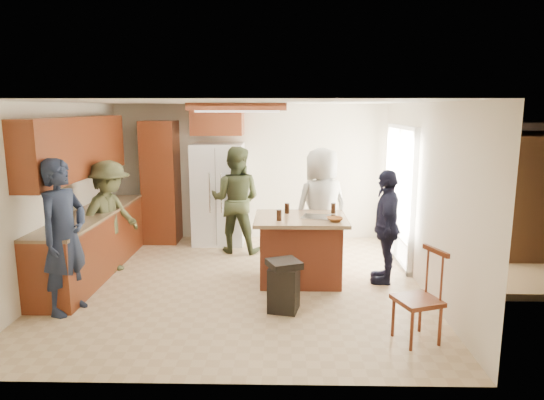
{
  "coord_description": "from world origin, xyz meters",
  "views": [
    {
      "loc": [
        0.6,
        -6.43,
        2.43
      ],
      "look_at": [
        0.45,
        0.26,
        1.15
      ],
      "focal_mm": 32.0,
      "sensor_mm": 36.0,
      "label": 1
    }
  ],
  "objects_px": {
    "person_side_right": "(386,226)",
    "trash_bin": "(284,285)",
    "person_counter": "(110,217)",
    "person_front_left": "(64,237)",
    "spindle_chair": "(419,300)",
    "person_behind_left": "(236,200)",
    "refrigerator": "(219,194)",
    "kitchen_island": "(300,248)",
    "person_behind_right": "(321,208)"
  },
  "relations": [
    {
      "from": "refrigerator",
      "to": "spindle_chair",
      "type": "height_order",
      "value": "refrigerator"
    },
    {
      "from": "person_behind_left",
      "to": "refrigerator",
      "type": "relative_size",
      "value": 1.0
    },
    {
      "from": "person_behind_right",
      "to": "person_counter",
      "type": "height_order",
      "value": "person_behind_right"
    },
    {
      "from": "person_side_right",
      "to": "person_counter",
      "type": "relative_size",
      "value": 0.96
    },
    {
      "from": "refrigerator",
      "to": "spindle_chair",
      "type": "xyz_separation_m",
      "value": [
        2.58,
        -3.75,
        -0.45
      ]
    },
    {
      "from": "person_side_right",
      "to": "trash_bin",
      "type": "bearing_deg",
      "value": -43.05
    },
    {
      "from": "person_counter",
      "to": "spindle_chair",
      "type": "distance_m",
      "value": 4.53
    },
    {
      "from": "kitchen_island",
      "to": "trash_bin",
      "type": "relative_size",
      "value": 2.03
    },
    {
      "from": "person_behind_left",
      "to": "kitchen_island",
      "type": "bearing_deg",
      "value": 136.23
    },
    {
      "from": "person_front_left",
      "to": "spindle_chair",
      "type": "height_order",
      "value": "person_front_left"
    },
    {
      "from": "kitchen_island",
      "to": "person_behind_left",
      "type": "bearing_deg",
      "value": 126.32
    },
    {
      "from": "person_counter",
      "to": "spindle_chair",
      "type": "relative_size",
      "value": 1.68
    },
    {
      "from": "trash_bin",
      "to": "person_front_left",
      "type": "bearing_deg",
      "value": -178.43
    },
    {
      "from": "person_counter",
      "to": "trash_bin",
      "type": "relative_size",
      "value": 2.66
    },
    {
      "from": "person_side_right",
      "to": "kitchen_island",
      "type": "xyz_separation_m",
      "value": [
        -1.2,
        -0.0,
        -0.33
      ]
    },
    {
      "from": "person_counter",
      "to": "refrigerator",
      "type": "xyz_separation_m",
      "value": [
        1.4,
        1.63,
        0.06
      ]
    },
    {
      "from": "person_side_right",
      "to": "refrigerator",
      "type": "xyz_separation_m",
      "value": [
        -2.6,
        1.96,
        0.1
      ]
    },
    {
      "from": "person_front_left",
      "to": "person_behind_right",
      "type": "height_order",
      "value": "person_front_left"
    },
    {
      "from": "person_behind_left",
      "to": "person_counter",
      "type": "height_order",
      "value": "person_behind_left"
    },
    {
      "from": "refrigerator",
      "to": "trash_bin",
      "type": "distance_m",
      "value": 3.27
    },
    {
      "from": "person_counter",
      "to": "refrigerator",
      "type": "bearing_deg",
      "value": -18.22
    },
    {
      "from": "refrigerator",
      "to": "kitchen_island",
      "type": "xyz_separation_m",
      "value": [
        1.4,
        -1.96,
        -0.43
      ]
    },
    {
      "from": "person_side_right",
      "to": "kitchen_island",
      "type": "bearing_deg",
      "value": -79.0
    },
    {
      "from": "person_behind_left",
      "to": "person_behind_right",
      "type": "height_order",
      "value": "person_behind_right"
    },
    {
      "from": "person_behind_right",
      "to": "refrigerator",
      "type": "height_order",
      "value": "person_behind_right"
    },
    {
      "from": "person_side_right",
      "to": "trash_bin",
      "type": "relative_size",
      "value": 2.54
    },
    {
      "from": "person_side_right",
      "to": "refrigerator",
      "type": "height_order",
      "value": "refrigerator"
    },
    {
      "from": "spindle_chair",
      "to": "trash_bin",
      "type": "bearing_deg",
      "value": 152.0
    },
    {
      "from": "person_front_left",
      "to": "person_side_right",
      "type": "relative_size",
      "value": 1.16
    },
    {
      "from": "person_front_left",
      "to": "kitchen_island",
      "type": "height_order",
      "value": "person_front_left"
    },
    {
      "from": "person_behind_left",
      "to": "person_front_left",
      "type": "bearing_deg",
      "value": 64.47
    },
    {
      "from": "person_behind_right",
      "to": "trash_bin",
      "type": "relative_size",
      "value": 2.93
    },
    {
      "from": "person_side_right",
      "to": "person_counter",
      "type": "height_order",
      "value": "person_counter"
    },
    {
      "from": "spindle_chair",
      "to": "person_side_right",
      "type": "bearing_deg",
      "value": 89.44
    },
    {
      "from": "person_behind_left",
      "to": "spindle_chair",
      "type": "height_order",
      "value": "person_behind_left"
    },
    {
      "from": "person_behind_left",
      "to": "trash_bin",
      "type": "relative_size",
      "value": 2.85
    },
    {
      "from": "person_front_left",
      "to": "person_side_right",
      "type": "height_order",
      "value": "person_front_left"
    },
    {
      "from": "person_front_left",
      "to": "person_behind_left",
      "type": "relative_size",
      "value": 1.03
    },
    {
      "from": "person_behind_right",
      "to": "kitchen_island",
      "type": "bearing_deg",
      "value": 37.54
    },
    {
      "from": "person_behind_right",
      "to": "spindle_chair",
      "type": "relative_size",
      "value": 1.85
    },
    {
      "from": "person_front_left",
      "to": "trash_bin",
      "type": "bearing_deg",
      "value": -70.27
    },
    {
      "from": "person_behind_right",
      "to": "kitchen_island",
      "type": "distance_m",
      "value": 0.88
    },
    {
      "from": "spindle_chair",
      "to": "person_front_left",
      "type": "bearing_deg",
      "value": 170.4
    },
    {
      "from": "kitchen_island",
      "to": "trash_bin",
      "type": "xyz_separation_m",
      "value": [
        -0.23,
        -1.04,
        -0.16
      ]
    },
    {
      "from": "trash_bin",
      "to": "kitchen_island",
      "type": "bearing_deg",
      "value": 77.4
    },
    {
      "from": "person_front_left",
      "to": "kitchen_island",
      "type": "relative_size",
      "value": 1.45
    },
    {
      "from": "person_front_left",
      "to": "person_counter",
      "type": "bearing_deg",
      "value": 17.02
    },
    {
      "from": "person_behind_left",
      "to": "refrigerator",
      "type": "height_order",
      "value": "refrigerator"
    },
    {
      "from": "person_side_right",
      "to": "trash_bin",
      "type": "xyz_separation_m",
      "value": [
        -1.43,
        -1.04,
        -0.48
      ]
    },
    {
      "from": "person_counter",
      "to": "trash_bin",
      "type": "xyz_separation_m",
      "value": [
        2.57,
        -1.37,
        -0.52
      ]
    }
  ]
}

